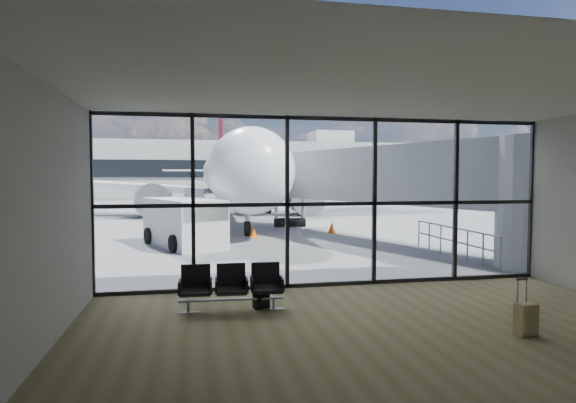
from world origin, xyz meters
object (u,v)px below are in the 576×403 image
object	(u,v)px
backpack	(261,298)
airliner	(229,174)
suitcase	(526,319)
mobile_stairs	(20,224)
seating_row	(231,285)
service_van	(185,222)
belt_loader	(202,213)

from	to	relation	value
backpack	airliner	size ratio (longest dim) A/B	0.01
suitcase	mobile_stairs	size ratio (longest dim) A/B	0.28
seating_row	backpack	world-z (taller)	seating_row
service_van	mobile_stairs	distance (m)	9.49
seating_row	belt_loader	distance (m)	20.57
airliner	service_van	xyz separation A→B (m)	(-3.22, -18.14, -2.09)
backpack	suitcase	size ratio (longest dim) A/B	0.49
backpack	airliner	distance (m)	28.37
suitcase	mobile_stairs	bearing A→B (deg)	119.11
backpack	belt_loader	bearing A→B (deg)	82.46
belt_loader	airliner	bearing A→B (deg)	59.66
mobile_stairs	suitcase	bearing A→B (deg)	-28.17
belt_loader	mobile_stairs	bearing A→B (deg)	-162.06
seating_row	airliner	size ratio (longest dim) A/B	0.06
service_van	belt_loader	size ratio (longest dim) A/B	1.23
seating_row	service_van	world-z (taller)	service_van
seating_row	mobile_stairs	world-z (taller)	mobile_stairs
seating_row	backpack	xyz separation A→B (m)	(0.66, -0.04, -0.31)
backpack	service_van	bearing A→B (deg)	90.18
suitcase	seating_row	bearing A→B (deg)	141.99
seating_row	backpack	size ratio (longest dim) A/B	4.43
suitcase	mobile_stairs	xyz separation A→B (m)	(-14.31, 17.93, 0.26)
belt_loader	suitcase	bearing A→B (deg)	-90.49
seating_row	belt_loader	bearing A→B (deg)	93.19
seating_row	suitcase	bearing A→B (deg)	-25.97
mobile_stairs	service_van	bearing A→B (deg)	-9.37
seating_row	airliner	bearing A→B (deg)	88.35
suitcase	airliner	size ratio (longest dim) A/B	0.03
backpack	seating_row	bearing A→B (deg)	166.33
mobile_stairs	airliner	bearing A→B (deg)	72.54
mobile_stairs	seating_row	bearing A→B (deg)	-35.61
backpack	service_van	xyz separation A→B (m)	(-1.81, 10.05, 0.77)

